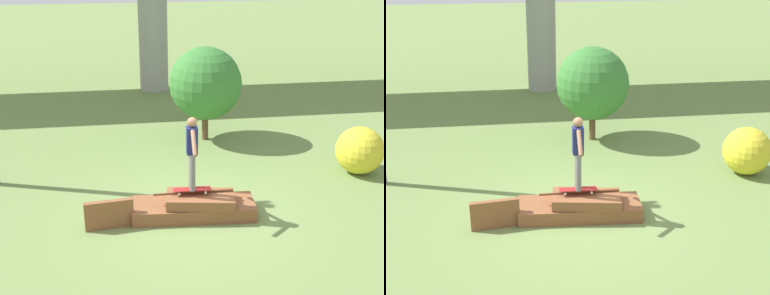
{
  "view_description": "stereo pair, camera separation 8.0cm",
  "coord_description": "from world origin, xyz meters",
  "views": [
    {
      "loc": [
        -1.52,
        -10.05,
        5.6
      ],
      "look_at": [
        -0.04,
        -0.06,
        1.6
      ],
      "focal_mm": 50.0,
      "sensor_mm": 36.0,
      "label": 1
    },
    {
      "loc": [
        -1.44,
        -10.06,
        5.6
      ],
      "look_at": [
        -0.04,
        -0.06,
        1.6
      ],
      "focal_mm": 50.0,
      "sensor_mm": 36.0,
      "label": 2
    }
  ],
  "objects": [
    {
      "name": "skater",
      "position": [
        -0.04,
        -0.06,
        1.57
      ],
      "size": [
        0.23,
        1.12,
        1.58
      ],
      "color": "slate",
      "rests_on": "skateboard"
    },
    {
      "name": "ground_plane",
      "position": [
        0.0,
        0.0,
        0.0
      ],
      "size": [
        80.0,
        80.0,
        0.0
      ],
      "primitive_type": "plane",
      "color": "olive"
    },
    {
      "name": "bush_yellow_flowering",
      "position": [
        4.47,
        1.63,
        0.6
      ],
      "size": [
        1.2,
        1.2,
        1.2
      ],
      "color": "gold",
      "rests_on": "ground_plane"
    },
    {
      "name": "scrap_pile",
      "position": [
        0.03,
        -0.02,
        0.22
      ],
      "size": [
        2.66,
        1.07,
        0.58
      ],
      "color": "brown",
      "rests_on": "ground_plane"
    },
    {
      "name": "tree_behind_left",
      "position": [
        1.03,
        4.56,
        1.7
      ],
      "size": [
        2.09,
        2.09,
        2.74
      ],
      "color": "brown",
      "rests_on": "ground_plane"
    },
    {
      "name": "skateboard",
      "position": [
        -0.04,
        -0.06,
        0.65
      ],
      "size": [
        0.8,
        0.23,
        0.09
      ],
      "color": "maroon",
      "rests_on": "scrap_pile"
    },
    {
      "name": "scrap_plank_loose",
      "position": [
        -1.79,
        -0.27,
        0.31
      ],
      "size": [
        1.01,
        0.24,
        0.62
      ],
      "color": "brown",
      "rests_on": "ground_plane"
    }
  ]
}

